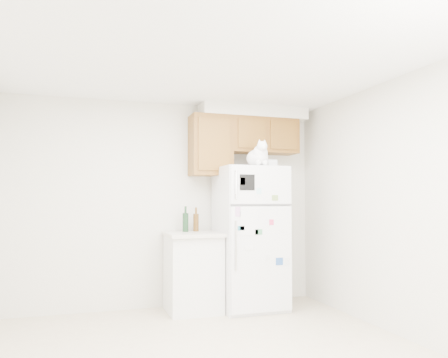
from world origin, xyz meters
name	(u,v)px	position (x,y,z in m)	size (l,w,h in m)	color
room_shell	(220,157)	(0.12, 0.24, 1.67)	(3.84, 4.04, 2.52)	silver
refrigerator	(250,237)	(0.94, 1.61, 0.85)	(0.76, 0.78, 1.70)	white
base_counter	(193,272)	(0.25, 1.68, 0.46)	(0.64, 0.64, 0.92)	white
cat	(259,156)	(0.97, 1.40, 1.82)	(0.30, 0.44, 0.31)	white
storage_box_back	(262,165)	(1.15, 1.74, 1.75)	(0.18, 0.13, 0.10)	white
storage_box_front	(270,164)	(1.16, 1.52, 1.74)	(0.15, 0.11, 0.09)	white
bottle_green	(185,219)	(0.18, 1.81, 1.07)	(0.07, 0.07, 0.31)	#19381E
bottle_amber	(196,219)	(0.32, 1.84, 1.07)	(0.07, 0.07, 0.29)	#593814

